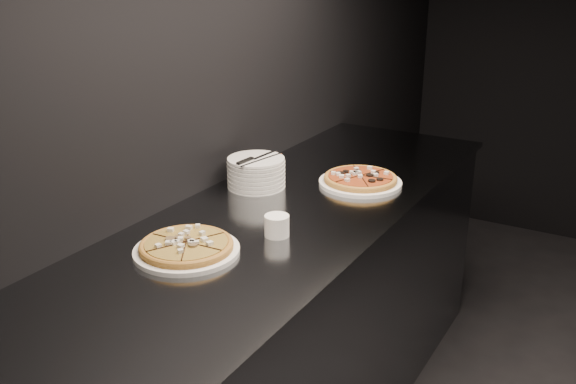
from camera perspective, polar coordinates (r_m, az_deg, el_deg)
The scene contains 7 objects.
wall_left at distance 2.29m, azimuth -8.61°, elevation 11.24°, with size 0.02×5.00×2.80m, color black.
counter at distance 2.43m, azimuth -0.42°, elevation -11.87°, with size 0.74×2.44×0.92m.
pizza_mushroom at distance 1.93m, azimuth -9.01°, elevation -4.85°, with size 0.32×0.32×0.04m.
pizza_tomato at distance 2.49m, azimuth 6.45°, elevation 1.10°, with size 0.32×0.32×0.04m.
plate_stack at distance 2.44m, azimuth -2.85°, elevation 1.75°, with size 0.22×0.22×0.11m.
cutlery at distance 2.40m, azimuth -2.91°, elevation 2.96°, with size 0.10×0.23×0.01m.
ramekin at distance 2.02m, azimuth -1.00°, elevation -2.96°, with size 0.08×0.08×0.07m.
Camera 1 is at (-1.08, -1.76, 1.76)m, focal length 40.00 mm.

